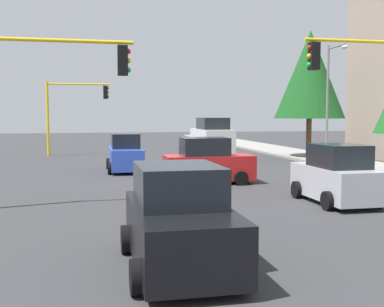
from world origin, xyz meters
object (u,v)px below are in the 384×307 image
street_lamp_curbside (331,91)px  delivery_van_white (212,140)px  car_red (208,163)px  traffic_signal_near_left (373,84)px  traffic_signal_far_right (74,103)px  traffic_signal_near_right (50,86)px  car_blue (125,154)px  tree_roadside_mid (310,75)px  car_black (179,221)px  car_silver (336,176)px

street_lamp_curbside → delivery_van_white: 8.28m
car_red → traffic_signal_near_left: bearing=52.6°
traffic_signal_far_right → street_lamp_curbside: bearing=55.0°
traffic_signal_near_right → car_blue: 10.12m
tree_roadside_mid → traffic_signal_near_left: bearing=-17.0°
car_black → car_silver: same height
street_lamp_curbside → tree_roadside_mid: (-4.39, 0.80, 1.29)m
street_lamp_curbside → traffic_signal_far_right: bearing=-125.0°
traffic_signal_near_right → delivery_van_white: 17.39m
tree_roadside_mid → car_blue: 14.36m
traffic_signal_near_right → tree_roadside_mid: tree_roadside_mid is taller
traffic_signal_near_right → street_lamp_curbside: bearing=122.9°
car_blue → car_black: bearing=-0.3°
delivery_van_white → car_black: bearing=-15.9°
traffic_signal_near_right → car_red: size_ratio=1.44×
traffic_signal_near_left → tree_roadside_mid: 14.73m
tree_roadside_mid → delivery_van_white: size_ratio=1.79×
traffic_signal_near_right → delivery_van_white: (-14.64, 9.04, -2.57)m
traffic_signal_far_right → street_lamp_curbside: street_lamp_curbside is taller
street_lamp_curbside → car_blue: street_lamp_curbside is taller
traffic_signal_near_right → car_red: traffic_signal_near_right is taller
car_silver → car_red: bearing=-150.1°
traffic_signal_far_right → tree_roadside_mid: 16.86m
car_red → car_silver: same height
tree_roadside_mid → car_silver: tree_roadside_mid is taller
street_lamp_curbside → car_red: street_lamp_curbside is taller
traffic_signal_near_right → car_silver: (1.38, 9.23, -2.96)m
street_lamp_curbside → tree_roadside_mid: tree_roadside_mid is taller
tree_roadside_mid → car_silver: (15.38, -6.43, -4.75)m
delivery_van_white → car_blue: bearing=-48.1°
tree_roadside_mid → car_red: (10.00, -9.52, -4.74)m
car_red → car_blue: size_ratio=0.96×
traffic_signal_near_right → car_red: 7.90m
street_lamp_curbside → tree_roadside_mid: size_ratio=0.82×
street_lamp_curbside → car_blue: (0.41, -11.88, -3.45)m
delivery_van_white → car_red: size_ratio=1.27×
traffic_signal_near_right → car_blue: traffic_signal_near_right is taller
car_blue → traffic_signal_near_left: bearing=42.3°
traffic_signal_far_right → car_blue: (10.80, 2.97, -2.91)m
tree_roadside_mid → car_blue: bearing=-69.3°
traffic_signal_near_left → car_red: 7.30m
traffic_signal_near_right → car_red: (-4.00, 6.14, -2.96)m
delivery_van_white → car_black: 22.39m
street_lamp_curbside → car_silver: (10.99, -5.63, -3.45)m
car_blue → traffic_signal_far_right: bearing=-164.6°
delivery_van_white → car_blue: (5.43, -6.06, -0.39)m
tree_roadside_mid → delivery_van_white: 7.95m
tree_roadside_mid → car_blue: tree_roadside_mid is taller
traffic_signal_near_right → traffic_signal_near_left: 11.37m
car_black → traffic_signal_near_left: bearing=129.2°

